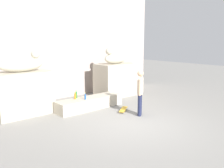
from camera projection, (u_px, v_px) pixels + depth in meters
ground_plane at (134, 124)px, 7.94m from camera, size 40.00×40.00×0.00m
facade_wall at (56, 39)px, 11.20m from camera, size 11.58×0.60×5.51m
pedestal_left at (23, 93)px, 8.86m from camera, size 1.99×1.14×1.60m
pedestal_right at (116, 80)px, 11.84m from camera, size 1.99×1.14×1.60m
statue_reclining_left at (22, 64)px, 8.69m from camera, size 1.61×0.58×0.78m
statue_reclining_right at (116, 58)px, 11.62m from camera, size 1.68×0.85×0.78m
ledge_block at (90, 103)px, 9.73m from camera, size 2.87×0.72×0.46m
skater at (140, 91)px, 8.73m from camera, size 0.44×0.38×1.67m
skateboard at (123, 109)px, 9.42m from camera, size 0.77×0.63×0.08m
bottle_blue at (85, 97)px, 9.34m from camera, size 0.06×0.06×0.26m
bottle_clear at (110, 90)px, 10.61m from camera, size 0.06×0.06×0.30m
bottle_green at (76, 95)px, 9.57m from camera, size 0.07×0.07×0.31m
bottle_orange at (75, 96)px, 9.42m from camera, size 0.08×0.08×0.27m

